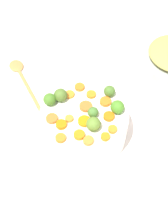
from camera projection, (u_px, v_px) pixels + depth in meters
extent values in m
cube|color=white|center=(87.00, 142.00, 1.01)|extent=(2.40, 2.40, 0.02)
cylinder|color=white|center=(84.00, 125.00, 0.98)|extent=(0.26, 0.26, 0.11)
cylinder|color=orange|center=(69.00, 119.00, 0.92)|extent=(0.03, 0.03, 0.01)
cylinder|color=orange|center=(91.00, 94.00, 0.97)|extent=(0.04, 0.04, 0.01)
cylinder|color=orange|center=(61.00, 125.00, 0.90)|extent=(0.04, 0.04, 0.01)
cylinder|color=orange|center=(87.00, 106.00, 0.94)|extent=(0.05, 0.05, 0.01)
cylinder|color=orange|center=(84.00, 121.00, 0.91)|extent=(0.05, 0.05, 0.01)
cylinder|color=orange|center=(105.00, 102.00, 0.96)|extent=(0.04, 0.04, 0.01)
cylinder|color=orange|center=(79.00, 135.00, 0.88)|extent=(0.04, 0.04, 0.01)
cylinder|color=orange|center=(109.00, 116.00, 0.92)|extent=(0.04, 0.04, 0.01)
cylinder|color=orange|center=(113.00, 129.00, 0.89)|extent=(0.03, 0.03, 0.01)
cylinder|color=orange|center=(61.00, 138.00, 0.88)|extent=(0.03, 0.03, 0.01)
cylinder|color=orange|center=(52.00, 119.00, 0.92)|extent=(0.04, 0.04, 0.01)
cylinder|color=orange|center=(80.00, 87.00, 0.99)|extent=(0.04, 0.04, 0.01)
cylinder|color=orange|center=(88.00, 141.00, 0.87)|extent=(0.04, 0.04, 0.01)
cylinder|color=orange|center=(70.00, 94.00, 0.97)|extent=(0.04, 0.04, 0.01)
cylinder|color=orange|center=(105.00, 137.00, 0.88)|extent=(0.03, 0.03, 0.01)
sphere|color=#447825|center=(50.00, 99.00, 0.94)|extent=(0.04, 0.04, 0.04)
sphere|color=olive|center=(93.00, 124.00, 0.89)|extent=(0.04, 0.04, 0.04)
sphere|color=#47712A|center=(109.00, 91.00, 0.96)|extent=(0.04, 0.04, 0.04)
sphere|color=#4F722B|center=(61.00, 95.00, 0.95)|extent=(0.04, 0.04, 0.04)
sphere|color=#488927|center=(117.00, 107.00, 0.92)|extent=(0.04, 0.04, 0.04)
sphere|color=#477A31|center=(93.00, 112.00, 0.92)|extent=(0.03, 0.03, 0.03)
cube|color=#B78243|center=(29.00, 90.00, 1.13)|extent=(0.09, 0.22, 0.01)
ellipsoid|color=#B78243|center=(16.00, 66.00, 1.20)|extent=(0.07, 0.08, 0.01)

